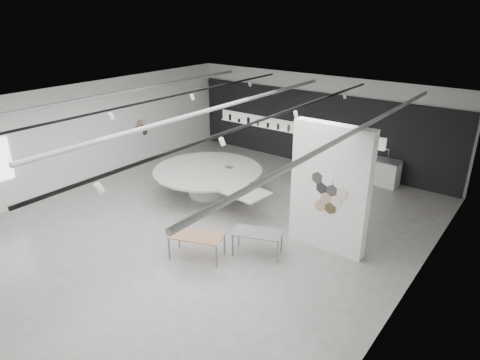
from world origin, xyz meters
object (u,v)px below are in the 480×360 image
Objects in this scene: partition_column at (330,189)px; kitchen_counter at (376,171)px; sample_table_stone at (258,234)px; sample_table_wood at (197,237)px; display_island at (209,179)px.

partition_column is 5.69m from kitchen_counter.
sample_table_wood is at bearing -137.64° from sample_table_stone.
sample_table_wood is (2.42, -3.30, -0.02)m from display_island.
partition_column is 0.70× the size of display_island.
partition_column is at bearing -81.27° from kitchen_counter.
sample_table_wood is 1.08× the size of sample_table_stone.
partition_column is 2.27× the size of sample_table_wood.
display_island is at bearing 149.00° from sample_table_stone.
kitchen_counter reaches higher than sample_table_wood.
sample_table_stone is (1.22, 1.11, -0.00)m from sample_table_wood.
sample_table_wood is 8.31m from kitchen_counter.
kitchen_counter reaches higher than sample_table_stone.
kitchen_counter is at bearing 84.21° from sample_table_stone.
kitchen_counter is (-0.62, 5.51, -1.30)m from partition_column.
sample_table_wood is at bearing -134.74° from partition_column.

